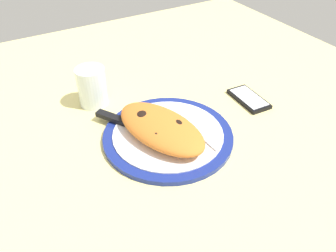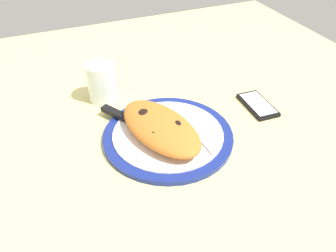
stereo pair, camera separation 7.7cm
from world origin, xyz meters
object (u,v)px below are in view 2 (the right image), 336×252
object	(u,v)px
calzone	(160,126)
knife	(128,119)
fork	(191,128)
smartphone	(258,105)
plate	(168,135)
water_glass	(101,84)

from	to	relation	value
calzone	knife	world-z (taller)	calzone
fork	smartphone	xyz separation A→B (cm)	(3.24, -21.10, -1.15)
plate	water_glass	world-z (taller)	water_glass
knife	water_glass	world-z (taller)	water_glass
fork	knife	world-z (taller)	knife
fork	smartphone	world-z (taller)	fork
calzone	plate	bearing A→B (deg)	-99.54
smartphone	water_glass	distance (cm)	41.76
plate	knife	world-z (taller)	knife
water_glass	fork	bearing A→B (deg)	-145.83
plate	knife	distance (cm)	10.90
calzone	smartphone	size ratio (longest dim) A/B	2.17
plate	smartphone	world-z (taller)	plate
plate	smartphone	size ratio (longest dim) A/B	2.47
plate	fork	bearing A→B (deg)	-96.44
fork	water_glass	bearing A→B (deg)	34.17
smartphone	water_glass	world-z (taller)	water_glass
calzone	smartphone	bearing A→B (deg)	-85.43
water_glass	plate	bearing A→B (deg)	-156.01
knife	water_glass	size ratio (longest dim) A/B	2.05
fork	water_glass	distance (cm)	27.80
calzone	smartphone	distance (cm)	28.90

